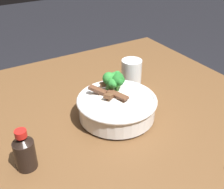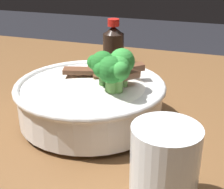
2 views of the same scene
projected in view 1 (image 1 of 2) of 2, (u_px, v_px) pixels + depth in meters
The scene contains 4 objects.
dining_table at pixel (128, 142), 0.97m from camera, with size 1.17×1.03×0.78m.
rice_bowl at pixel (117, 104), 0.91m from camera, with size 0.26×0.26×0.14m.
drinking_glass at pixel (131, 74), 1.10m from camera, with size 0.08×0.08×0.10m.
soy_sauce_bottle at pixel (24, 151), 0.72m from camera, with size 0.05×0.05×0.12m.
Camera 1 is at (0.61, -0.43, 1.33)m, focal length 45.52 mm.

